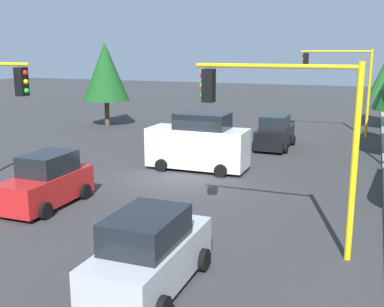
{
  "coord_description": "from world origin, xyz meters",
  "views": [
    {
      "loc": [
        19.04,
        7.87,
        5.75
      ],
      "look_at": [
        -0.15,
        0.47,
        1.2
      ],
      "focal_mm": 44.34,
      "sensor_mm": 36.0,
      "label": 1
    }
  ],
  "objects_px": {
    "car_black": "(275,133)",
    "delivery_van_white": "(198,144)",
    "tree_opposite_side": "(106,72)",
    "car_silver": "(150,254)",
    "traffic_signal_far_left": "(341,75)",
    "traffic_signal_near_left": "(287,119)",
    "car_red": "(47,182)"
  },
  "relations": [
    {
      "from": "tree_opposite_side",
      "to": "car_silver",
      "type": "distance_m",
      "value": 25.86
    },
    {
      "from": "traffic_signal_far_left",
      "to": "car_black",
      "type": "distance_m",
      "value": 7.21
    },
    {
      "from": "traffic_signal_far_left",
      "to": "delivery_van_white",
      "type": "xyz_separation_m",
      "value": [
        12.0,
        -5.61,
        -2.78
      ]
    },
    {
      "from": "traffic_signal_far_left",
      "to": "car_black",
      "type": "relative_size",
      "value": 1.43
    },
    {
      "from": "delivery_van_white",
      "to": "car_red",
      "type": "height_order",
      "value": "delivery_van_white"
    },
    {
      "from": "car_black",
      "to": "car_silver",
      "type": "bearing_deg",
      "value": 1.68
    },
    {
      "from": "traffic_signal_far_left",
      "to": "car_red",
      "type": "xyz_separation_m",
      "value": [
        19.16,
        -8.98,
        -3.16
      ]
    },
    {
      "from": "delivery_van_white",
      "to": "car_black",
      "type": "height_order",
      "value": "delivery_van_white"
    },
    {
      "from": "tree_opposite_side",
      "to": "car_red",
      "type": "bearing_deg",
      "value": 24.24
    },
    {
      "from": "traffic_signal_near_left",
      "to": "car_black",
      "type": "distance_m",
      "value": 14.97
    },
    {
      "from": "car_black",
      "to": "tree_opposite_side",
      "type": "bearing_deg",
      "value": -105.12
    },
    {
      "from": "traffic_signal_far_left",
      "to": "tree_opposite_side",
      "type": "height_order",
      "value": "tree_opposite_side"
    },
    {
      "from": "car_silver",
      "to": "car_black",
      "type": "xyz_separation_m",
      "value": [
        -17.79,
        -0.52,
        -0.0
      ]
    },
    {
      "from": "car_red",
      "to": "car_silver",
      "type": "bearing_deg",
      "value": 55.91
    },
    {
      "from": "traffic_signal_far_left",
      "to": "traffic_signal_near_left",
      "type": "bearing_deg",
      "value": -0.13
    },
    {
      "from": "delivery_van_white",
      "to": "car_red",
      "type": "bearing_deg",
      "value": -25.23
    },
    {
      "from": "traffic_signal_near_left",
      "to": "traffic_signal_far_left",
      "type": "relative_size",
      "value": 0.95
    },
    {
      "from": "traffic_signal_far_left",
      "to": "car_red",
      "type": "height_order",
      "value": "traffic_signal_far_left"
    },
    {
      "from": "traffic_signal_near_left",
      "to": "traffic_signal_far_left",
      "type": "xyz_separation_m",
      "value": [
        -20.0,
        0.05,
        0.19
      ]
    },
    {
      "from": "tree_opposite_side",
      "to": "car_silver",
      "type": "xyz_separation_m",
      "value": [
        21.45,
        14.08,
        -3.19
      ]
    },
    {
      "from": "car_red",
      "to": "tree_opposite_side",
      "type": "bearing_deg",
      "value": -155.76
    },
    {
      "from": "tree_opposite_side",
      "to": "traffic_signal_far_left",
      "type": "bearing_deg",
      "value": 96.83
    },
    {
      "from": "car_silver",
      "to": "delivery_van_white",
      "type": "bearing_deg",
      "value": -165.43
    },
    {
      "from": "car_red",
      "to": "traffic_signal_far_left",
      "type": "bearing_deg",
      "value": 154.88
    },
    {
      "from": "delivery_van_white",
      "to": "car_silver",
      "type": "distance_m",
      "value": 11.84
    },
    {
      "from": "car_black",
      "to": "traffic_signal_near_left",
      "type": "bearing_deg",
      "value": 12.23
    },
    {
      "from": "car_black",
      "to": "delivery_van_white",
      "type": "bearing_deg",
      "value": -21.19
    },
    {
      "from": "traffic_signal_near_left",
      "to": "tree_opposite_side",
      "type": "bearing_deg",
      "value": -137.21
    },
    {
      "from": "traffic_signal_near_left",
      "to": "delivery_van_white",
      "type": "relative_size",
      "value": 1.13
    },
    {
      "from": "traffic_signal_near_left",
      "to": "car_black",
      "type": "bearing_deg",
      "value": -167.77
    },
    {
      "from": "traffic_signal_far_left",
      "to": "delivery_van_white",
      "type": "bearing_deg",
      "value": -25.05
    },
    {
      "from": "tree_opposite_side",
      "to": "car_black",
      "type": "height_order",
      "value": "tree_opposite_side"
    }
  ]
}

